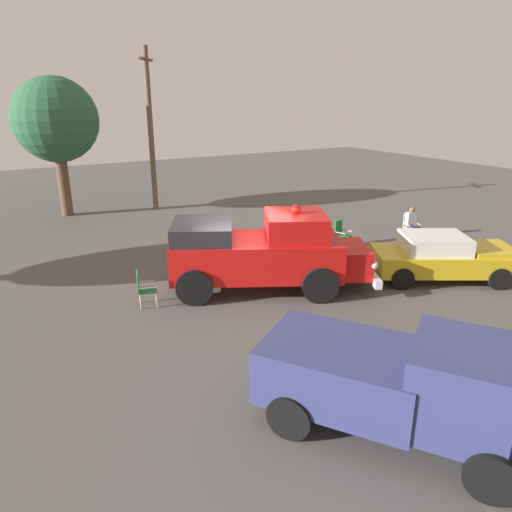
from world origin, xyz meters
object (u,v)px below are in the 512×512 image
(lawn_chair_by_car, at_px, (143,286))
(utility_pole, at_px, (150,128))
(lawn_chair_near_truck, at_px, (410,224))
(spectator_seated, at_px, (412,222))
(oak_tree_right, at_px, (56,121))
(classic_hot_rod, at_px, (443,257))
(vintage_fire_truck, at_px, (264,251))
(parked_pickup, at_px, (401,383))
(lawn_chair_spare, at_px, (341,232))

(lawn_chair_by_car, distance_m, utility_pole, 12.37)
(lawn_chair_near_truck, xyz_separation_m, spectator_seated, (-0.03, -0.13, 0.11))
(lawn_chair_near_truck, relative_size, utility_pole, 0.13)
(lawn_chair_by_car, height_order, oak_tree_right, oak_tree_right)
(classic_hot_rod, bearing_deg, oak_tree_right, 120.49)
(classic_hot_rod, xyz_separation_m, spectator_seated, (2.61, 3.62, -0.05))
(lawn_chair_by_car, relative_size, spectator_seated, 0.79)
(spectator_seated, distance_m, oak_tree_right, 16.44)
(vintage_fire_truck, bearing_deg, spectator_seated, 10.64)
(oak_tree_right, bearing_deg, parked_pickup, -83.72)
(spectator_seated, bearing_deg, lawn_chair_near_truck, 74.74)
(lawn_chair_near_truck, bearing_deg, lawn_chair_spare, 171.27)
(lawn_chair_spare, xyz_separation_m, spectator_seated, (3.18, -0.62, 0.11))
(lawn_chair_near_truck, bearing_deg, oak_tree_right, 135.71)
(classic_hot_rod, xyz_separation_m, lawn_chair_by_car, (-8.80, 2.78, -0.16))
(spectator_seated, bearing_deg, classic_hot_rod, -125.79)
(classic_hot_rod, height_order, utility_pole, utility_pole)
(lawn_chair_spare, relative_size, oak_tree_right, 0.16)
(lawn_chair_spare, height_order, spectator_seated, spectator_seated)
(lawn_chair_near_truck, xyz_separation_m, lawn_chair_by_car, (-11.45, -0.97, 0.00))
(lawn_chair_spare, bearing_deg, parked_pickup, -124.79)
(lawn_chair_near_truck, relative_size, spectator_seated, 0.79)
(vintage_fire_truck, xyz_separation_m, utility_pole, (0.67, 11.78, 2.81))
(classic_hot_rod, bearing_deg, utility_pole, 108.42)
(lawn_chair_by_car, height_order, utility_pole, utility_pole)
(vintage_fire_truck, xyz_separation_m, spectator_seated, (7.91, 1.49, -0.50))
(vintage_fire_truck, distance_m, parked_pickup, 6.75)
(lawn_chair_near_truck, distance_m, oak_tree_right, 16.40)
(parked_pickup, bearing_deg, lawn_chair_near_truck, 41.57)
(classic_hot_rod, bearing_deg, vintage_fire_truck, 158.05)
(classic_hot_rod, height_order, parked_pickup, parked_pickup)
(lawn_chair_spare, distance_m, spectator_seated, 3.24)
(vintage_fire_truck, height_order, utility_pole, utility_pole)
(lawn_chair_near_truck, relative_size, oak_tree_right, 0.16)
(lawn_chair_spare, bearing_deg, oak_tree_right, 127.60)
(vintage_fire_truck, distance_m, oak_tree_right, 13.60)
(classic_hot_rod, distance_m, utility_pole, 15.02)
(lawn_chair_spare, bearing_deg, utility_pole, 112.79)
(parked_pickup, height_order, oak_tree_right, oak_tree_right)
(vintage_fire_truck, relative_size, spectator_seated, 4.87)
(oak_tree_right, relative_size, utility_pole, 0.83)
(oak_tree_right, bearing_deg, spectator_seated, -44.70)
(lawn_chair_by_car, distance_m, lawn_chair_spare, 8.36)
(vintage_fire_truck, height_order, parked_pickup, vintage_fire_truck)
(parked_pickup, bearing_deg, classic_hot_rod, 34.04)
(lawn_chair_by_car, height_order, lawn_chair_spare, same)
(parked_pickup, bearing_deg, oak_tree_right, 96.28)
(parked_pickup, relative_size, lawn_chair_by_car, 4.89)
(vintage_fire_truck, distance_m, lawn_chair_by_car, 3.61)
(oak_tree_right, bearing_deg, classic_hot_rod, -59.51)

